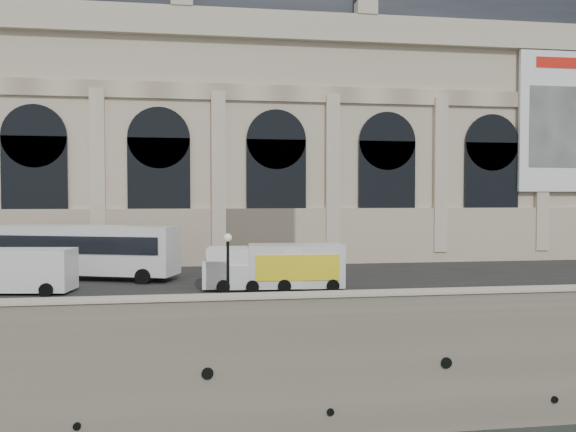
{
  "coord_description": "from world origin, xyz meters",
  "views": [
    {
      "loc": [
        -9.96,
        -26.76,
        12.04
      ],
      "look_at": [
        -2.95,
        22.0,
        10.32
      ],
      "focal_mm": 35.0,
      "sensor_mm": 36.0,
      "label": 1
    }
  ],
  "objects_px": {
    "bus_left": "(86,250)",
    "van_b": "(17,271)",
    "lamp_left": "(228,273)",
    "van_c": "(248,268)",
    "box_truck": "(289,267)"
  },
  "relations": [
    {
      "from": "bus_left",
      "to": "van_b",
      "type": "bearing_deg",
      "value": -119.58
    },
    {
      "from": "lamp_left",
      "to": "bus_left",
      "type": "bearing_deg",
      "value": 127.11
    },
    {
      "from": "van_c",
      "to": "lamp_left",
      "type": "height_order",
      "value": "lamp_left"
    },
    {
      "from": "bus_left",
      "to": "box_truck",
      "type": "distance_m",
      "value": 15.28
    },
    {
      "from": "van_c",
      "to": "van_b",
      "type": "bearing_deg",
      "value": 177.48
    },
    {
      "from": "van_c",
      "to": "box_truck",
      "type": "bearing_deg",
      "value": -5.25
    },
    {
      "from": "bus_left",
      "to": "lamp_left",
      "type": "height_order",
      "value": "lamp_left"
    },
    {
      "from": "box_truck",
      "to": "lamp_left",
      "type": "relative_size",
      "value": 1.8
    },
    {
      "from": "box_truck",
      "to": "lamp_left",
      "type": "bearing_deg",
      "value": -122.66
    },
    {
      "from": "van_c",
      "to": "box_truck",
      "type": "xyz_separation_m",
      "value": [
        2.66,
        -0.24,
        0.07
      ]
    },
    {
      "from": "bus_left",
      "to": "box_truck",
      "type": "relative_size",
      "value": 1.82
    },
    {
      "from": "van_c",
      "to": "box_truck",
      "type": "relative_size",
      "value": 0.86
    },
    {
      "from": "van_b",
      "to": "van_c",
      "type": "distance_m",
      "value": 14.33
    },
    {
      "from": "van_b",
      "to": "lamp_left",
      "type": "xyz_separation_m",
      "value": [
        12.78,
        -7.43,
        0.62
      ]
    },
    {
      "from": "bus_left",
      "to": "box_truck",
      "type": "height_order",
      "value": "bus_left"
    }
  ]
}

